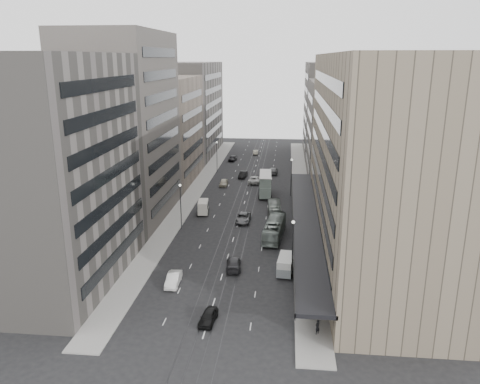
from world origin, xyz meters
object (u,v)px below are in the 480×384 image
at_px(double_decker, 265,184).
at_px(pedestrian, 317,327).
at_px(bus_far, 275,211).
at_px(sedan_0, 208,317).
at_px(panel_van, 203,207).
at_px(sedan_1, 173,279).
at_px(vw_microbus, 286,264).
at_px(bus_near, 274,229).
at_px(sedan_2, 243,218).

bearing_deg(double_decker, pedestrian, -83.77).
height_order(bus_far, double_decker, double_decker).
bearing_deg(sedan_0, panel_van, 107.49).
xyz_separation_m(panel_van, sedan_1, (1.20, -29.48, -0.69)).
relative_size(vw_microbus, sedan_1, 1.06).
bearing_deg(bus_near, sedan_2, -44.46).
distance_m(sedan_0, sedan_2, 34.55).
relative_size(double_decker, pedestrian, 5.39).
distance_m(vw_microbus, sedan_2, 22.37).
bearing_deg(double_decker, sedan_0, -96.98).
height_order(sedan_1, pedestrian, pedestrian).
height_order(bus_far, sedan_2, bus_far).
xyz_separation_m(bus_near, pedestrian, (5.59, -28.68, -0.58)).
xyz_separation_m(bus_far, double_decker, (-2.52, 15.02, 1.29)).
relative_size(bus_far, pedestrian, 5.79).
relative_size(vw_microbus, pedestrian, 2.92).
bearing_deg(sedan_2, panel_van, 156.86).
height_order(bus_far, panel_van, bus_far).
bearing_deg(sedan_1, double_decker, 74.50).
height_order(bus_near, panel_van, bus_near).
bearing_deg(pedestrian, bus_far, -124.51).
bearing_deg(vw_microbus, double_decker, 102.93).
bearing_deg(pedestrian, sedan_1, -71.68).
xyz_separation_m(bus_near, panel_van, (-14.16, 10.92, -0.12)).
height_order(double_decker, pedestrian, double_decker).
xyz_separation_m(bus_near, sedan_0, (-6.76, -27.33, -0.87)).
distance_m(bus_near, vw_microbus, 13.83).
bearing_deg(panel_van, sedan_2, -31.24).
xyz_separation_m(bus_near, bus_far, (-0.23, 9.99, -0.21)).
bearing_deg(sedan_0, sedan_1, 131.80).
relative_size(bus_near, double_decker, 1.24).
relative_size(double_decker, vw_microbus, 1.84).
bearing_deg(bus_far, vw_microbus, 91.16).
distance_m(double_decker, vw_microbus, 39.01).
xyz_separation_m(sedan_0, sedan_2, (0.77, 34.54, 0.08)).
bearing_deg(bus_far, sedan_0, 75.89).
relative_size(bus_near, sedan_0, 2.75).
height_order(panel_van, pedestrian, panel_van).
xyz_separation_m(vw_microbus, sedan_2, (-7.98, 20.89, -0.65)).
relative_size(vw_microbus, panel_van, 1.13).
xyz_separation_m(bus_far, vw_microbus, (2.22, -23.68, 0.07)).
relative_size(sedan_1, sedan_2, 0.83).
bearing_deg(sedan_1, vw_microbus, 15.75).
bearing_deg(sedan_0, bus_far, 86.62).
height_order(sedan_0, sedan_2, sedan_2).
bearing_deg(vw_microbus, sedan_1, -155.98).
xyz_separation_m(bus_far, panel_van, (-13.93, 0.93, 0.09)).
height_order(bus_near, pedestrian, bus_near).
bearing_deg(bus_far, sedan_1, 61.79).
bearing_deg(pedestrian, bus_near, -122.05).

